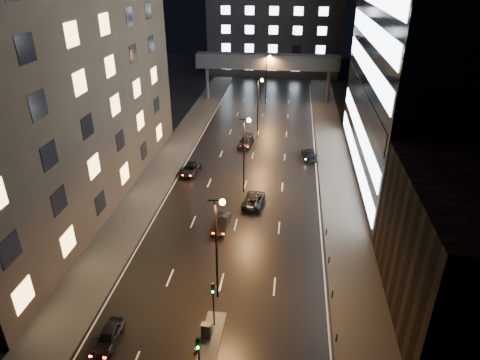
{
  "coord_description": "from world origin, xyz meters",
  "views": [
    {
      "loc": [
        5.67,
        -21.12,
        26.88
      ],
      "look_at": [
        0.07,
        23.55,
        4.0
      ],
      "focal_mm": 32.0,
      "sensor_mm": 36.0,
      "label": 1
    }
  ],
  "objects": [
    {
      "name": "car_away_b",
      "position": [
        -1.5,
        19.02,
        0.71
      ],
      "size": [
        1.74,
        4.36,
        1.41
      ],
      "primitive_type": "imported",
      "rotation": [
        0.0,
        0.0,
        -0.06
      ],
      "color": "black",
      "rests_on": "ground"
    },
    {
      "name": "streetlight_mid_a",
      "position": [
        0.16,
        28.0,
        6.5
      ],
      "size": [
        1.45,
        0.5,
        10.15
      ],
      "color": "black",
      "rests_on": "ground"
    },
    {
      "name": "median_island",
      "position": [
        0.3,
        2.0,
        0.07
      ],
      "size": [
        1.6,
        8.0,
        0.15
      ],
      "primitive_type": "cube",
      "color": "#383533",
      "rests_on": "ground"
    },
    {
      "name": "sidewalk_right",
      "position": [
        12.5,
        35.0,
        0.07
      ],
      "size": [
        5.0,
        110.0,
        0.15
      ],
      "primitive_type": "cube",
      "color": "#383533",
      "rests_on": "ground"
    },
    {
      "name": "cone_a",
      "position": [
        -0.62,
        1.72,
        0.28
      ],
      "size": [
        0.38,
        0.38,
        0.56
      ],
      "primitive_type": "cone",
      "rotation": [
        0.0,
        0.0,
        -0.03
      ],
      "color": "#E05C0B",
      "rests_on": "ground"
    },
    {
      "name": "traffic_signal_near",
      "position": [
        0.3,
        4.49,
        3.09
      ],
      "size": [
        0.28,
        0.34,
        4.4
      ],
      "color": "black",
      "rests_on": "median_island"
    },
    {
      "name": "car_away_d",
      "position": [
        -1.5,
        43.69,
        0.74
      ],
      "size": [
        2.52,
        5.24,
        1.47
      ],
      "primitive_type": "imported",
      "rotation": [
        0.0,
        0.0,
        -0.09
      ],
      "color": "black",
      "rests_on": "ground"
    },
    {
      "name": "bollard_row",
      "position": [
        10.2,
        6.5,
        0.45
      ],
      "size": [
        0.12,
        25.12,
        0.9
      ],
      "color": "black",
      "rests_on": "ground"
    },
    {
      "name": "streetlight_near",
      "position": [
        0.16,
        8.0,
        6.5
      ],
      "size": [
        1.45,
        0.5,
        10.15
      ],
      "color": "black",
      "rests_on": "ground"
    },
    {
      "name": "car_away_c",
      "position": [
        -8.25,
        32.53,
        0.66
      ],
      "size": [
        2.68,
        4.95,
        1.32
      ],
      "primitive_type": "imported",
      "rotation": [
        0.0,
        0.0,
        -0.11
      ],
      "color": "black",
      "rests_on": "ground"
    },
    {
      "name": "skybridge",
      "position": [
        0.0,
        70.0,
        8.34
      ],
      "size": [
        30.0,
        3.0,
        10.0
      ],
      "color": "#333335",
      "rests_on": "ground"
    },
    {
      "name": "building_right_low",
      "position": [
        20.0,
        9.0,
        6.0
      ],
      "size": [
        10.0,
        18.0,
        12.0
      ],
      "primitive_type": "cube",
      "color": "black",
      "rests_on": "ground"
    },
    {
      "name": "building_left",
      "position": [
        -22.5,
        24.0,
        20.0
      ],
      "size": [
        15.0,
        48.0,
        40.0
      ],
      "primitive_type": "cube",
      "color": "#2D2319",
      "rests_on": "ground"
    },
    {
      "name": "car_toward_b",
      "position": [
        8.74,
        40.09,
        0.69
      ],
      "size": [
        2.56,
        4.97,
        1.38
      ],
      "primitive_type": "imported",
      "rotation": [
        0.0,
        0.0,
        3.28
      ],
      "color": "black",
      "rests_on": "ground"
    },
    {
      "name": "building_far",
      "position": [
        0.0,
        98.0,
        12.5
      ],
      "size": [
        34.0,
        14.0,
        25.0
      ],
      "primitive_type": "cube",
      "color": "#333335",
      "rests_on": "ground"
    },
    {
      "name": "building_right_glass",
      "position": [
        25.0,
        36.0,
        22.5
      ],
      "size": [
        20.0,
        36.0,
        45.0
      ],
      "primitive_type": "cube",
      "color": "black",
      "rests_on": "ground"
    },
    {
      "name": "ground",
      "position": [
        0.0,
        40.0,
        0.0
      ],
      "size": [
        160.0,
        160.0,
        0.0
      ],
      "primitive_type": "plane",
      "color": "black",
      "rests_on": "ground"
    },
    {
      "name": "streetlight_far",
      "position": [
        0.16,
        68.0,
        6.5
      ],
      "size": [
        1.45,
        0.5,
        10.15
      ],
      "color": "black",
      "rests_on": "ground"
    },
    {
      "name": "car_toward_a",
      "position": [
        1.63,
        24.93,
        0.7
      ],
      "size": [
        2.83,
        5.24,
        1.4
      ],
      "primitive_type": "imported",
      "rotation": [
        0.0,
        0.0,
        3.04
      ],
      "color": "black",
      "rests_on": "ground"
    },
    {
      "name": "sidewalk_left",
      "position": [
        -12.5,
        35.0,
        0.07
      ],
      "size": [
        5.0,
        110.0,
        0.15
      ],
      "primitive_type": "cube",
      "color": "#383533",
      "rests_on": "ground"
    },
    {
      "name": "traffic_signal_far",
      "position": [
        0.3,
        -1.01,
        3.09
      ],
      "size": [
        0.28,
        0.34,
        4.4
      ],
      "color": "black",
      "rests_on": "median_island"
    },
    {
      "name": "car_away_a",
      "position": [
        -7.66,
        1.84,
        0.65
      ],
      "size": [
        1.55,
        3.8,
        1.29
      ],
      "primitive_type": "imported",
      "rotation": [
        0.0,
        0.0,
        -0.01
      ],
      "color": "black",
      "rests_on": "ground"
    },
    {
      "name": "utility_cabinet",
      "position": [
        -0.1,
        3.31,
        0.76
      ],
      "size": [
        0.83,
        0.56,
        1.21
      ],
      "primitive_type": "cube",
      "rotation": [
        0.0,
        0.0,
        -0.08
      ],
      "color": "#535456",
      "rests_on": "median_island"
    },
    {
      "name": "streetlight_mid_b",
      "position": [
        0.16,
        48.0,
        6.5
      ],
      "size": [
        1.45,
        0.5,
        10.15
      ],
      "color": "black",
      "rests_on": "ground"
    }
  ]
}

